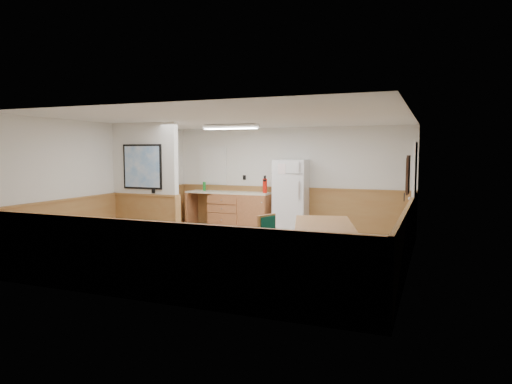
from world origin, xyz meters
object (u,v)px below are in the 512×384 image
at_px(fire_extinguisher, 265,185).
at_px(dining_table, 324,229).
at_px(dining_chair, 271,236).
at_px(soap_bottle, 204,186).
at_px(refrigerator, 291,196).
at_px(dining_bench, 392,254).

bearing_deg(fire_extinguisher, dining_table, -46.15).
relative_size(dining_chair, soap_bottle, 3.67).
distance_m(refrigerator, soap_bottle, 2.38).
relative_size(dining_bench, fire_extinguisher, 3.57).
bearing_deg(dining_bench, dining_table, 177.05).
bearing_deg(dining_table, dining_chair, 169.67).
relative_size(refrigerator, soap_bottle, 7.44).
xyz_separation_m(refrigerator, dining_table, (1.54, -3.19, -0.20)).
height_order(refrigerator, dining_bench, refrigerator).
height_order(refrigerator, fire_extinguisher, refrigerator).
relative_size(dining_table, dining_chair, 2.36).
xyz_separation_m(refrigerator, soap_bottle, (-2.37, 0.07, 0.16)).
height_order(dining_table, dining_bench, dining_table).
distance_m(refrigerator, fire_extinguisher, 0.74).
bearing_deg(dining_bench, dining_chair, 179.16).
height_order(refrigerator, dining_chair, refrigerator).
height_order(dining_table, dining_chair, dining_chair).
bearing_deg(dining_table, refrigerator, 100.16).
height_order(dining_table, fire_extinguisher, fire_extinguisher).
distance_m(dining_table, dining_chair, 0.89).
distance_m(dining_bench, fire_extinguisher, 4.71).
bearing_deg(fire_extinguisher, refrigerator, 2.92).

